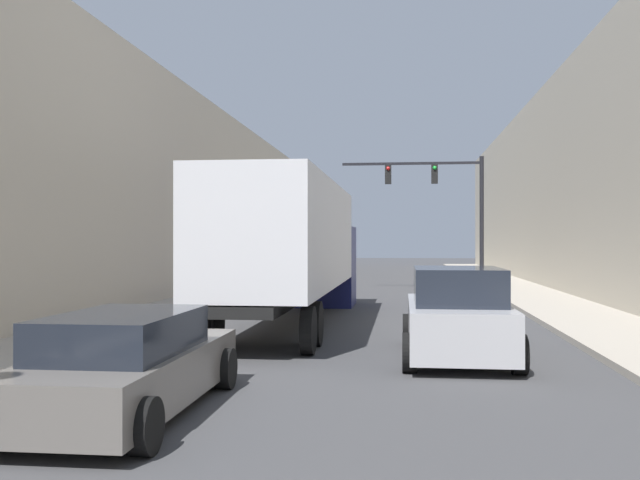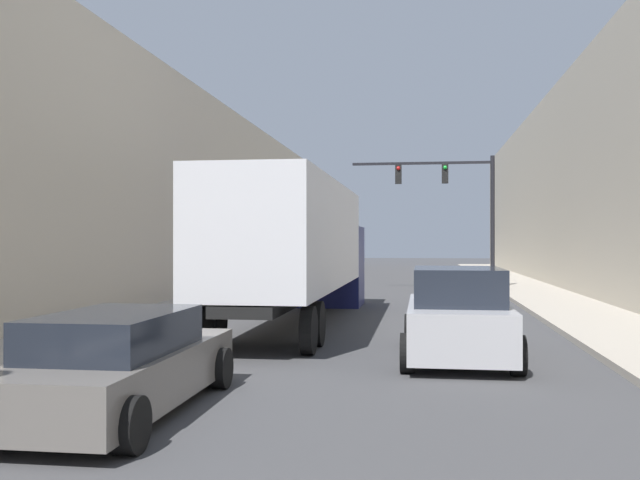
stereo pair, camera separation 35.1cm
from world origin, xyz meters
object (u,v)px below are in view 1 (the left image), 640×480
(semi_truck, at_px, (294,245))
(suv_car, at_px, (457,316))
(sedan_car, at_px, (128,365))
(traffic_signal_gantry, at_px, (447,197))

(semi_truck, relative_size, suv_car, 2.97)
(sedan_car, height_order, suv_car, suv_car)
(suv_car, height_order, traffic_signal_gantry, traffic_signal_gantry)
(semi_truck, distance_m, traffic_signal_gantry, 14.97)
(suv_car, bearing_deg, sedan_car, -132.46)
(sedan_car, xyz_separation_m, traffic_signal_gantry, (5.69, 24.70, 3.72))
(sedan_car, bearing_deg, traffic_signal_gantry, 77.03)
(sedan_car, distance_m, traffic_signal_gantry, 25.62)
(suv_car, distance_m, traffic_signal_gantry, 19.90)
(semi_truck, xyz_separation_m, traffic_signal_gantry, (5.11, 13.90, 2.17))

